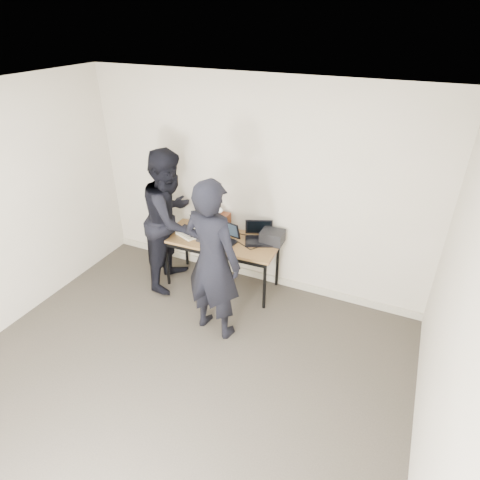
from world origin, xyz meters
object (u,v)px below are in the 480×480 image
Objects in this scene: leather_satchel at (216,220)px; laptop_beige at (191,231)px; laptop_right at (259,236)px; equipment_box at (272,237)px; desk at (221,243)px; person_observer at (171,219)px; person_typist at (212,261)px; laptop_center at (224,237)px.

laptop_beige is at bearing -131.00° from leather_satchel.
equipment_box is (0.18, 0.02, 0.02)m from laptop_right.
leather_satchel reaches higher than desk.
person_observer is (-1.09, -0.32, 0.16)m from laptop_right.
person_typist is at bearing -71.53° from desk.
leather_satchel reaches higher than equipment_box.
equipment_box is (1.05, 0.23, 0.04)m from laptop_beige.
leather_satchel is at bearing 152.47° from laptop_right.
laptop_center is at bearing -46.10° from leather_satchel.
person_typist reaches higher than desk.
person_typist is 1.01× the size of person_observer.
person_observer is at bearing -160.42° from laptop_center.
laptop_right is 0.24× the size of person_observer.
equipment_box is 0.15× the size of person_observer.
desk is 5.41× the size of equipment_box.
desk is at bearing -60.12° from person_typist.
desk is at bearing -85.03° from person_observer.
laptop_center reaches higher than desk.
laptop_beige reaches higher than desk.
laptop_center is 1.34× the size of equipment_box.
person_observer is at bearing -26.13° from person_typist.
leather_satchel is 0.19× the size of person_observer.
leather_satchel is at bearing 143.87° from laptop_center.
laptop_right is (0.45, 0.18, 0.12)m from desk.
person_observer reaches higher than equipment_box.
laptop_right is at bearing -81.30° from person_observer.
person_typist reaches higher than equipment_box.
laptop_beige is 0.20× the size of person_typist.
laptop_beige is (-0.42, -0.04, 0.11)m from desk.
person_typist reaches higher than person_observer.
person_typist is (0.73, -0.77, 0.18)m from laptop_beige.
laptop_right and leather_satchel have the same top height.
person_typist is at bearing -24.55° from laptop_beige.
laptop_center reaches higher than equipment_box.
leather_satchel is (-0.24, 0.26, 0.07)m from laptop_center.
laptop_center is at bearing -174.58° from laptop_right.
laptop_center is at bearing -63.41° from person_typist.
person_typist is at bearing -107.75° from equipment_box.
laptop_right is at bearing -89.33° from person_typist.
desk is 3.41× the size of laptop_right.
equipment_box is 1.32m from person_observer.
laptop_center is 0.20× the size of person_typist.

